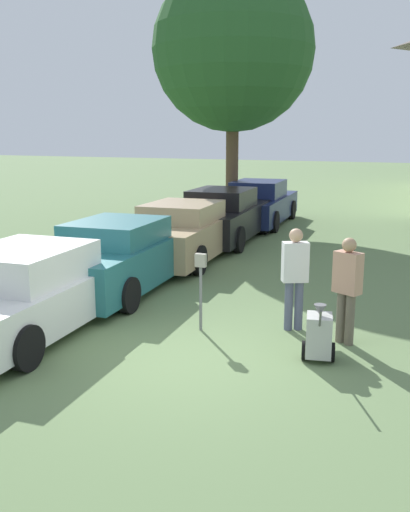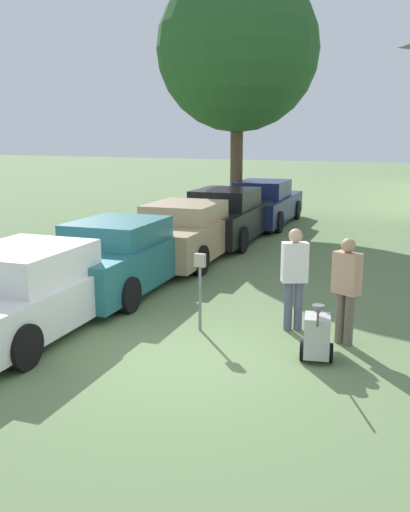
{
  "view_description": "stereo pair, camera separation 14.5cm",
  "coord_description": "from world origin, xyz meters",
  "px_view_note": "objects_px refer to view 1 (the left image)",
  "views": [
    {
      "loc": [
        3.42,
        -7.12,
        3.23
      ],
      "look_at": [
        -0.46,
        1.94,
        1.1
      ],
      "focal_mm": 40.0,
      "sensor_mm": 36.0,
      "label": 1
    },
    {
      "loc": [
        3.55,
        -7.06,
        3.23
      ],
      "look_at": [
        -0.46,
        1.94,
        1.1
      ],
      "focal_mm": 40.0,
      "sensor_mm": 36.0,
      "label": 2
    }
  ],
  "objects_px": {
    "parked_car_teal": "(121,256)",
    "person_supervisor": "(347,284)",
    "parked_car_black": "(223,217)",
    "parked_car_navy": "(259,204)",
    "parked_car_tan": "(185,232)",
    "parked_car_white": "(32,291)",
    "person_worker": "(295,273)",
    "parking_meter": "(201,277)",
    "equipment_cart": "(319,335)"
  },
  "relations": [
    {
      "from": "parked_car_black",
      "to": "parking_meter",
      "type": "distance_m",
      "value": 8.08
    },
    {
      "from": "parking_meter",
      "to": "person_supervisor",
      "type": "relative_size",
      "value": 0.78
    },
    {
      "from": "parked_car_teal",
      "to": "parked_car_black",
      "type": "bearing_deg",
      "value": 85.58
    },
    {
      "from": "parked_car_navy",
      "to": "person_worker",
      "type": "bearing_deg",
      "value": -73.64
    },
    {
      "from": "parked_car_white",
      "to": "parked_car_navy",
      "type": "relative_size",
      "value": 0.96
    },
    {
      "from": "person_supervisor",
      "to": "parked_car_white",
      "type": "bearing_deg",
      "value": 41.91
    },
    {
      "from": "parking_meter",
      "to": "person_supervisor",
      "type": "bearing_deg",
      "value": 8.23
    },
    {
      "from": "parked_car_black",
      "to": "parked_car_navy",
      "type": "relative_size",
      "value": 0.99
    },
    {
      "from": "person_supervisor",
      "to": "equipment_cart",
      "type": "relative_size",
      "value": 1.67
    },
    {
      "from": "parked_car_white",
      "to": "person_supervisor",
      "type": "xyz_separation_m",
      "value": [
        4.91,
        1.4,
        0.29
      ]
    },
    {
      "from": "person_supervisor",
      "to": "parked_car_navy",
      "type": "bearing_deg",
      "value": -39.74
    },
    {
      "from": "parked_car_black",
      "to": "person_supervisor",
      "type": "bearing_deg",
      "value": -60.58
    },
    {
      "from": "parked_car_teal",
      "to": "person_supervisor",
      "type": "xyz_separation_m",
      "value": [
        4.91,
        -1.4,
        0.26
      ]
    },
    {
      "from": "parked_car_tan",
      "to": "equipment_cart",
      "type": "bearing_deg",
      "value": -53.64
    },
    {
      "from": "parked_car_navy",
      "to": "person_supervisor",
      "type": "relative_size",
      "value": 3.11
    },
    {
      "from": "parked_car_white",
      "to": "parking_meter",
      "type": "distance_m",
      "value": 2.81
    },
    {
      "from": "parked_car_navy",
      "to": "parking_meter",
      "type": "distance_m",
      "value": 11.49
    },
    {
      "from": "parked_car_navy",
      "to": "parking_meter",
      "type": "height_order",
      "value": "parked_car_navy"
    },
    {
      "from": "parked_car_tan",
      "to": "equipment_cart",
      "type": "xyz_separation_m",
      "value": [
        4.68,
        -5.42,
        -0.32
      ]
    },
    {
      "from": "parked_car_white",
      "to": "person_supervisor",
      "type": "distance_m",
      "value": 5.11
    },
    {
      "from": "person_worker",
      "to": "person_supervisor",
      "type": "height_order",
      "value": "person_worker"
    },
    {
      "from": "parked_car_navy",
      "to": "person_worker",
      "type": "xyz_separation_m",
      "value": [
        4.01,
        -10.56,
        0.25
      ]
    },
    {
      "from": "parked_car_white",
      "to": "parked_car_tan",
      "type": "relative_size",
      "value": 0.98
    },
    {
      "from": "parked_car_teal",
      "to": "person_worker",
      "type": "bearing_deg",
      "value": -19.75
    },
    {
      "from": "parked_car_white",
      "to": "parked_car_tan",
      "type": "height_order",
      "value": "parked_car_tan"
    },
    {
      "from": "parked_car_tan",
      "to": "person_worker",
      "type": "relative_size",
      "value": 2.98
    },
    {
      "from": "parked_car_navy",
      "to": "parked_car_black",
      "type": "bearing_deg",
      "value": -94.42
    },
    {
      "from": "parked_car_navy",
      "to": "person_worker",
      "type": "height_order",
      "value": "person_worker"
    },
    {
      "from": "parked_car_white",
      "to": "parking_meter",
      "type": "relative_size",
      "value": 3.83
    },
    {
      "from": "parked_car_white",
      "to": "parked_car_black",
      "type": "xyz_separation_m",
      "value": [
        -0.0,
        8.72,
        0.08
      ]
    },
    {
      "from": "parked_car_tan",
      "to": "parked_car_navy",
      "type": "relative_size",
      "value": 0.98
    },
    {
      "from": "parked_car_teal",
      "to": "person_supervisor",
      "type": "relative_size",
      "value": 2.94
    },
    {
      "from": "parking_meter",
      "to": "equipment_cart",
      "type": "distance_m",
      "value": 2.22
    },
    {
      "from": "parked_car_teal",
      "to": "person_supervisor",
      "type": "distance_m",
      "value": 5.11
    },
    {
      "from": "person_worker",
      "to": "equipment_cart",
      "type": "relative_size",
      "value": 1.71
    },
    {
      "from": "person_supervisor",
      "to": "person_worker",
      "type": "bearing_deg",
      "value": 7.51
    },
    {
      "from": "person_supervisor",
      "to": "equipment_cart",
      "type": "distance_m",
      "value": 1.06
    },
    {
      "from": "parked_car_teal",
      "to": "person_supervisor",
      "type": "bearing_deg",
      "value": -20.33
    },
    {
      "from": "parked_car_black",
      "to": "parking_meter",
      "type": "relative_size",
      "value": 3.97
    },
    {
      "from": "parked_car_tan",
      "to": "parked_car_navy",
      "type": "xyz_separation_m",
      "value": [
        0.0,
        6.29,
        0.02
      ]
    },
    {
      "from": "parked_car_black",
      "to": "equipment_cart",
      "type": "relative_size",
      "value": 5.16
    },
    {
      "from": "parked_car_tan",
      "to": "parked_car_navy",
      "type": "height_order",
      "value": "parked_car_navy"
    },
    {
      "from": "parked_car_white",
      "to": "parking_meter",
      "type": "bearing_deg",
      "value": 18.0
    },
    {
      "from": "parking_meter",
      "to": "equipment_cart",
      "type": "relative_size",
      "value": 1.3
    },
    {
      "from": "parked_car_teal",
      "to": "person_supervisor",
      "type": "height_order",
      "value": "person_supervisor"
    },
    {
      "from": "parked_car_black",
      "to": "parked_car_navy",
      "type": "bearing_deg",
      "value": 85.58
    },
    {
      "from": "equipment_cart",
      "to": "person_supervisor",
      "type": "bearing_deg",
      "value": 62.94
    },
    {
      "from": "parked_car_white",
      "to": "equipment_cart",
      "type": "xyz_separation_m",
      "value": [
        4.68,
        0.54,
        -0.27
      ]
    },
    {
      "from": "parked_car_teal",
      "to": "parked_car_navy",
      "type": "relative_size",
      "value": 0.95
    },
    {
      "from": "parked_car_navy",
      "to": "parked_car_tan",
      "type": "bearing_deg",
      "value": -94.42
    }
  ]
}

